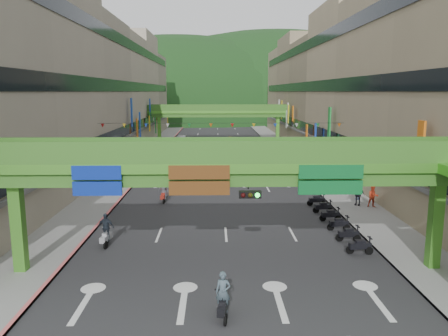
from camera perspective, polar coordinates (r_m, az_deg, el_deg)
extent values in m
plane|color=black|center=(18.71, 1.26, -20.55)|extent=(320.00, 320.00, 0.00)
cube|color=#28282B|center=(66.78, -0.59, 1.81)|extent=(18.00, 140.00, 0.02)
cube|color=gray|center=(67.55, -9.97, 1.81)|extent=(4.00, 140.00, 0.15)
cube|color=gray|center=(67.79, 8.75, 1.87)|extent=(4.00, 140.00, 0.15)
cube|color=#CC5959|center=(67.29, -8.37, 1.84)|extent=(0.20, 140.00, 0.18)
cube|color=gray|center=(67.49, 7.16, 1.89)|extent=(0.20, 140.00, 0.18)
cube|color=#9E937F|center=(68.58, -16.92, 9.56)|extent=(12.00, 95.00, 19.00)
cube|color=black|center=(67.43, -11.72, 5.27)|extent=(0.08, 90.25, 1.40)
cube|color=black|center=(67.22, -11.90, 10.37)|extent=(0.08, 90.25, 1.40)
cube|color=black|center=(67.55, -12.09, 15.46)|extent=(0.08, 90.25, 1.40)
cube|color=gray|center=(68.98, 15.62, 9.62)|extent=(12.00, 95.00, 19.00)
cube|color=black|center=(67.71, 10.48, 5.33)|extent=(0.08, 90.25, 1.40)
cube|color=black|center=(67.50, 10.64, 10.41)|extent=(0.08, 90.25, 1.40)
cube|color=black|center=(67.83, 10.81, 15.48)|extent=(0.08, 90.25, 1.40)
cube|color=#4C9E2D|center=(22.43, 0.66, 0.35)|extent=(28.00, 2.20, 0.50)
cube|color=#387223|center=(22.54, 0.66, -1.16)|extent=(28.00, 1.76, 0.70)
cube|color=#4C9E2D|center=(25.38, -25.25, -7.25)|extent=(0.60, 0.60, 4.80)
cube|color=#4C9E2D|center=(26.01, 25.84, -6.90)|extent=(0.60, 0.60, 4.80)
cube|color=#387223|center=(21.28, 0.75, 2.00)|extent=(28.00, 0.12, 1.10)
cube|color=#387223|center=(23.34, 0.58, 2.71)|extent=(28.00, 0.12, 1.10)
cube|color=navy|center=(22.23, -16.25, -1.72)|extent=(2.40, 0.12, 1.50)
cube|color=#593314|center=(21.48, -3.25, -1.73)|extent=(3.00, 0.12, 1.50)
cube|color=#0C5926|center=(22.22, 13.75, -1.61)|extent=(3.20, 0.12, 1.50)
cube|color=black|center=(21.53, 3.42, -3.48)|extent=(1.10, 0.28, 0.35)
cube|color=#4C9E2D|center=(81.19, -0.72, 7.33)|extent=(28.00, 2.20, 0.50)
cube|color=#387223|center=(81.22, -0.72, 6.91)|extent=(28.00, 1.76, 0.70)
cube|color=#4C9E2D|center=(82.06, -8.45, 4.91)|extent=(0.60, 0.60, 4.80)
cube|color=#4C9E2D|center=(82.25, 7.00, 4.96)|extent=(0.60, 0.60, 4.80)
cube|color=#387223|center=(80.12, -0.71, 7.87)|extent=(28.00, 0.12, 1.10)
cube|color=#387223|center=(82.20, -0.73, 7.93)|extent=(28.00, 0.12, 1.10)
ellipsoid|color=#1C4419|center=(176.93, -5.90, 6.86)|extent=(168.00, 140.00, 112.00)
ellipsoid|color=#1C4419|center=(198.01, 6.29, 7.18)|extent=(208.00, 176.00, 128.00)
cylinder|color=black|center=(46.22, -0.32, 5.89)|extent=(26.00, 0.03, 0.03)
cone|color=red|center=(47.71, -15.58, 5.35)|extent=(0.36, 0.36, 0.40)
cone|color=gold|center=(47.20, -12.89, 5.42)|extent=(0.36, 0.36, 0.40)
cone|color=#193FB2|center=(46.80, -10.15, 5.47)|extent=(0.36, 0.36, 0.40)
cone|color=silver|center=(46.50, -7.37, 5.52)|extent=(0.36, 0.36, 0.40)
cone|color=#198C33|center=(46.31, -4.56, 5.55)|extent=(0.36, 0.36, 0.40)
cone|color=orange|center=(46.24, -1.74, 5.57)|extent=(0.36, 0.36, 0.40)
cone|color=red|center=(46.27, 1.09, 5.58)|extent=(0.36, 0.36, 0.40)
cone|color=gold|center=(46.42, 3.91, 5.57)|extent=(0.36, 0.36, 0.40)
cone|color=#193FB2|center=(46.68, 6.70, 5.55)|extent=(0.36, 0.36, 0.40)
cone|color=silver|center=(47.05, 9.46, 5.52)|extent=(0.36, 0.36, 0.40)
cone|color=#198C33|center=(47.52, 12.16, 5.47)|extent=(0.36, 0.36, 0.40)
cone|color=orange|center=(48.09, 14.81, 5.42)|extent=(0.36, 0.36, 0.40)
cube|color=black|center=(19.31, -0.13, -17.65)|extent=(0.55, 1.34, 0.35)
cube|color=black|center=(19.19, -0.13, -16.99)|extent=(0.38, 0.59, 0.18)
cube|color=black|center=(19.57, -0.42, -15.62)|extent=(0.55, 0.14, 0.06)
cylinder|color=black|center=(19.92, -0.42, -17.69)|extent=(0.18, 0.51, 0.50)
cylinder|color=black|center=(18.97, 0.18, -19.21)|extent=(0.18, 0.51, 0.50)
imported|color=#3E4F59|center=(19.00, -0.13, -15.86)|extent=(0.69, 0.51, 1.74)
cube|color=black|center=(54.20, -0.75, 0.47)|extent=(0.36, 1.30, 0.35)
cube|color=black|center=(54.16, -0.75, 0.74)|extent=(0.30, 0.55, 0.18)
cube|color=black|center=(54.66, -0.75, 1.09)|extent=(0.55, 0.06, 0.06)
cylinder|color=black|center=(54.79, -0.75, 0.26)|extent=(0.10, 0.50, 0.50)
cylinder|color=black|center=(53.71, -0.74, 0.06)|extent=(0.10, 0.50, 0.50)
imported|color=maroon|center=(54.09, -0.75, 1.20)|extent=(0.88, 0.69, 1.80)
cube|color=#9E9FA7|center=(28.38, -15.14, -8.77)|extent=(0.55, 1.34, 0.35)
cube|color=#9E9FA7|center=(28.31, -15.16, -8.29)|extent=(0.38, 0.59, 0.18)
cube|color=#9E9FA7|center=(28.75, -15.09, -7.47)|extent=(0.55, 0.15, 0.06)
cylinder|color=black|center=(29.00, -15.02, -8.98)|extent=(0.18, 0.51, 0.50)
cylinder|color=black|center=(27.96, -15.20, -9.71)|extent=(0.18, 0.51, 0.50)
imported|color=#222934|center=(28.18, -15.20, -7.46)|extent=(1.09, 0.59, 1.76)
cube|color=maroon|center=(38.25, -7.88, -3.65)|extent=(0.48, 1.33, 0.35)
cube|color=maroon|center=(38.19, -7.89, -3.29)|extent=(0.36, 0.58, 0.18)
cube|color=maroon|center=(38.67, -7.89, -2.74)|extent=(0.55, 0.12, 0.06)
cylinder|color=black|center=(38.85, -7.86, -3.89)|extent=(0.15, 0.51, 0.50)
cylinder|color=black|center=(37.79, -7.88, -4.29)|extent=(0.15, 0.51, 0.50)
imported|color=#45434B|center=(38.09, -7.90, -2.64)|extent=(0.92, 0.65, 1.78)
cube|color=black|center=(27.29, 17.32, -9.65)|extent=(1.33, 0.51, 0.35)
cube|color=black|center=(27.20, 17.35, -9.15)|extent=(0.58, 0.37, 0.18)
cube|color=black|center=(27.24, 18.52, -8.63)|extent=(0.13, 0.55, 0.06)
cylinder|color=black|center=(27.50, 18.43, -10.22)|extent=(0.51, 0.16, 0.50)
cylinder|color=black|center=(27.28, 16.14, -10.25)|extent=(0.51, 0.16, 0.50)
cube|color=black|center=(29.26, 15.95, -8.23)|extent=(1.33, 0.51, 0.35)
cube|color=black|center=(29.19, 15.98, -7.77)|extent=(0.58, 0.37, 0.18)
cube|color=black|center=(29.22, 17.07, -7.29)|extent=(0.13, 0.55, 0.06)
cylinder|color=black|center=(29.46, 16.99, -8.78)|extent=(0.51, 0.16, 0.50)
cylinder|color=black|center=(29.27, 14.85, -8.80)|extent=(0.51, 0.16, 0.50)
cube|color=black|center=(31.27, 14.77, -7.00)|extent=(1.33, 0.51, 0.35)
cube|color=black|center=(31.20, 14.79, -6.56)|extent=(0.58, 0.37, 0.18)
cube|color=black|center=(31.22, 15.82, -6.12)|extent=(0.13, 0.55, 0.06)
cylinder|color=black|center=(31.45, 15.75, -7.52)|extent=(0.51, 0.16, 0.50)
cylinder|color=black|center=(31.28, 13.74, -7.52)|extent=(0.51, 0.16, 0.50)
cube|color=black|center=(33.30, 13.74, -5.91)|extent=(1.33, 0.51, 0.35)
cube|color=black|center=(33.24, 13.75, -5.49)|extent=(0.58, 0.37, 0.18)
cube|color=black|center=(33.25, 14.72, -5.08)|extent=(0.13, 0.55, 0.06)
cylinder|color=black|center=(33.46, 14.65, -6.40)|extent=(0.51, 0.16, 0.50)
cylinder|color=black|center=(33.32, 12.77, -6.40)|extent=(0.51, 0.16, 0.50)
cube|color=black|center=(35.36, 12.83, -4.94)|extent=(1.33, 0.51, 0.35)
cube|color=black|center=(35.29, 12.84, -4.55)|extent=(0.58, 0.37, 0.18)
cube|color=black|center=(35.30, 13.75, -4.16)|extent=(0.13, 0.55, 0.06)
cylinder|color=black|center=(35.50, 13.69, -5.42)|extent=(0.51, 0.16, 0.50)
cylinder|color=black|center=(35.37, 11.92, -5.40)|extent=(0.51, 0.16, 0.50)
cube|color=black|center=(37.42, 12.02, -4.08)|extent=(1.33, 0.51, 0.35)
cube|color=black|center=(37.37, 12.03, -3.71)|extent=(0.58, 0.37, 0.18)
cube|color=black|center=(37.37, 12.88, -3.35)|extent=(0.13, 0.55, 0.06)
cylinder|color=black|center=(37.56, 12.84, -4.54)|extent=(0.51, 0.16, 0.50)
cylinder|color=black|center=(37.44, 11.16, -4.52)|extent=(0.51, 0.16, 0.50)
imported|color=#9D9EA4|center=(81.73, -5.53, 3.76)|extent=(2.01, 4.41, 1.40)
imported|color=orange|center=(81.10, 0.76, 3.69)|extent=(1.95, 3.77, 1.23)
imported|color=red|center=(37.76, 18.88, -3.75)|extent=(0.95, 0.79, 1.78)
imported|color=black|center=(37.98, 17.07, -3.50)|extent=(1.16, 1.02, 1.88)
imported|color=navy|center=(39.93, 17.01, -3.00)|extent=(0.88, 0.67, 1.67)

